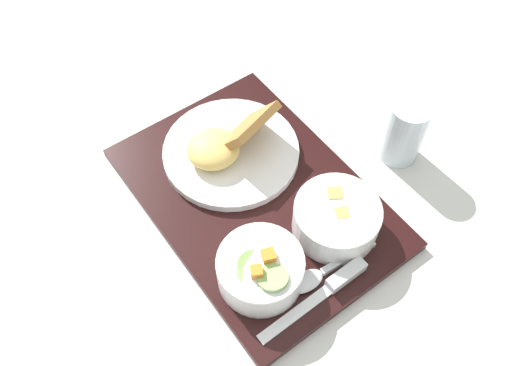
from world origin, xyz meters
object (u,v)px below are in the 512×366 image
knife (336,282)px  glass_water (403,134)px  bowl_salad (260,269)px  plate_main (229,148)px  spoon (319,274)px  bowl_soup (337,217)px

knife → glass_water: (0.09, -0.24, 0.03)m
glass_water → knife: bearing=111.0°
bowl_salad → plate_main: plate_main is taller
plate_main → knife: 0.26m
bowl_salad → spoon: (-0.05, -0.06, -0.02)m
plate_main → knife: bearing=172.5°
bowl_salad → knife: (-0.07, -0.07, -0.02)m
plate_main → knife: (-0.26, 0.03, -0.01)m
knife → spoon: bearing=-67.5°
spoon → knife: bearing=118.6°
bowl_soup → knife: 0.09m
knife → glass_water: 0.26m
knife → bowl_soup: bearing=-130.0°
spoon → glass_water: glass_water is taller
bowl_soup → glass_water: (0.03, -0.18, 0.00)m
bowl_salad → knife: size_ratio=0.65×
bowl_salad → glass_water: 0.31m
bowl_salad → plate_main: bearing=-28.9°
bowl_salad → bowl_soup: (-0.01, -0.13, 0.00)m
bowl_salad → spoon: bearing=-129.3°
bowl_salad → glass_water: size_ratio=1.06×
knife → spoon: 0.03m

